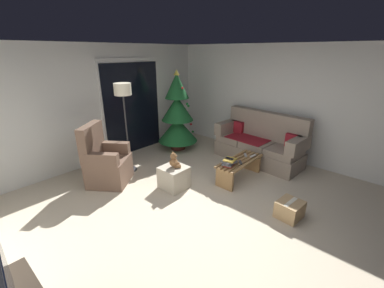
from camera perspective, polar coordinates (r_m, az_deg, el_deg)
ground_plane at (r=3.98m, az=3.78°, el=-15.53°), size 7.00×7.00×0.00m
wall_back at (r=5.73m, az=-20.89°, el=8.30°), size 5.72×0.12×2.50m
wall_right at (r=5.86m, az=21.95°, el=8.40°), size 0.12×6.00×2.50m
patio_door_frame at (r=6.12m, az=-13.48°, el=8.35°), size 1.60×0.02×2.20m
patio_door_glass at (r=6.11m, az=-13.34°, el=7.88°), size 1.50×0.02×2.10m
couch at (r=5.74m, az=15.29°, el=0.09°), size 0.91×1.99×1.08m
coffee_table at (r=4.87m, az=10.84°, el=-5.05°), size 1.10×0.40×0.40m
remote_graphite at (r=4.69m, az=11.03°, el=-4.15°), size 0.14×0.14×0.02m
remote_silver at (r=5.03m, az=12.16°, el=-2.50°), size 0.15×0.13×0.02m
remote_white at (r=5.02m, az=13.80°, el=-2.66°), size 0.16×0.06×0.02m
book_stack at (r=4.53m, az=8.55°, el=-4.14°), size 0.29×0.24×0.13m
cell_phone at (r=4.52m, az=8.62°, el=-3.31°), size 0.08×0.15×0.01m
christmas_tree at (r=6.09m, az=-3.38°, el=6.53°), size 0.97×0.97×1.94m
armchair at (r=4.87m, az=-19.19°, el=-4.10°), size 0.96×0.96×1.13m
floor_lamp at (r=4.93m, az=-15.47°, el=10.11°), size 0.32×0.32×1.78m
ottoman at (r=4.53m, az=-4.15°, el=-7.64°), size 0.44×0.44×0.40m
teddy_bear_chestnut at (r=4.39m, az=-4.12°, el=-3.91°), size 0.22×0.21×0.29m
cardboard_box_taped_mid_floor at (r=4.09m, az=21.50°, el=-13.78°), size 0.39×0.36×0.26m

